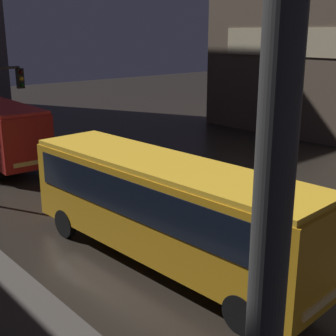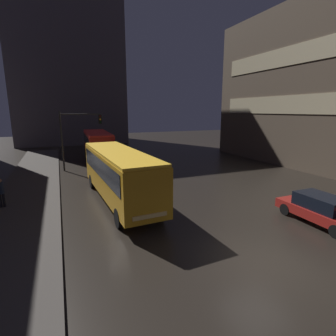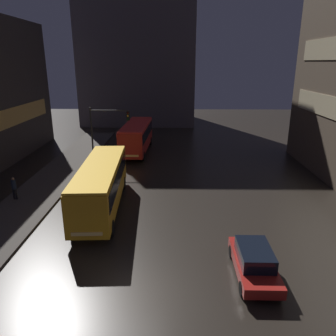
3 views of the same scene
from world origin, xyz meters
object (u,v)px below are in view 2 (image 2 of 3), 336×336
Objects in this scene: pedestrian_near at (1,191)px; traffic_light_main at (77,130)px; bus_far at (98,143)px; car_taxi at (321,209)px; bus_near at (119,171)px.

pedestrian_near is 0.30× the size of traffic_light_main.
bus_far reaches higher than car_taxi.
bus_near is 6.91m from pedestrian_near.
bus_far is at bearing 61.69° from traffic_light_main.
pedestrian_near is 11.02m from traffic_light_main.
pedestrian_near is (-15.62, 8.56, 0.39)m from car_taxi.
pedestrian_near is at bearing -13.35° from bus_near.
traffic_light_main reaches higher than car_taxi.
traffic_light_main is (-2.48, -4.60, 1.90)m from bus_far.
bus_near is 1.86× the size of traffic_light_main.
pedestrian_near is at bearing -118.23° from traffic_light_main.
bus_near is at bearing 89.11° from bus_far.
bus_near is 6.15× the size of pedestrian_near.
traffic_light_main is (-10.57, 17.95, 3.17)m from car_taxi.
traffic_light_main reaches higher than bus_far.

